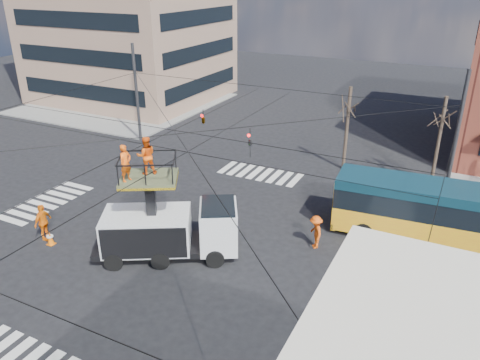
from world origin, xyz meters
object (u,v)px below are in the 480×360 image
(utility_truck, at_px, (169,219))
(worker_ground, at_px, (43,222))
(city_bus, at_px, (450,214))
(traffic_cone, at_px, (50,238))
(flagger, at_px, (316,232))

(utility_truck, xyz_separation_m, worker_ground, (-6.84, -1.74, -1.01))
(city_bus, xyz_separation_m, traffic_cone, (-18.37, -9.30, -1.35))
(city_bus, bearing_deg, flagger, -155.13)
(worker_ground, bearing_deg, traffic_cone, -119.77)
(city_bus, xyz_separation_m, flagger, (-5.97, -3.38, -0.83))
(utility_truck, height_order, flagger, utility_truck)
(city_bus, bearing_deg, utility_truck, -153.76)
(utility_truck, bearing_deg, city_bus, 1.39)
(flagger, bearing_deg, worker_ground, -101.10)
(worker_ground, xyz_separation_m, flagger, (13.06, 5.65, -0.12))
(traffic_cone, xyz_separation_m, flagger, (12.40, 5.92, 0.53))
(traffic_cone, xyz_separation_m, worker_ground, (-0.66, 0.27, 0.64))
(utility_truck, bearing_deg, traffic_cone, 168.45)
(worker_ground, bearing_deg, flagger, -74.24)
(utility_truck, height_order, worker_ground, utility_truck)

